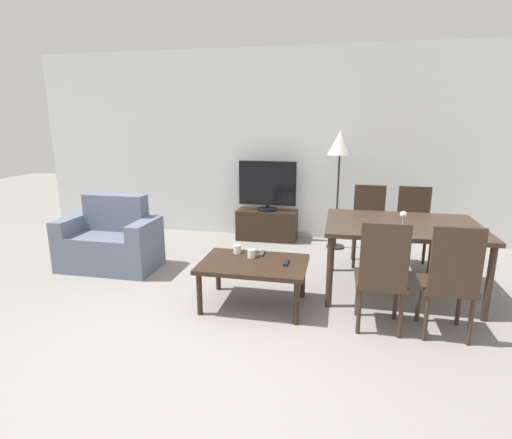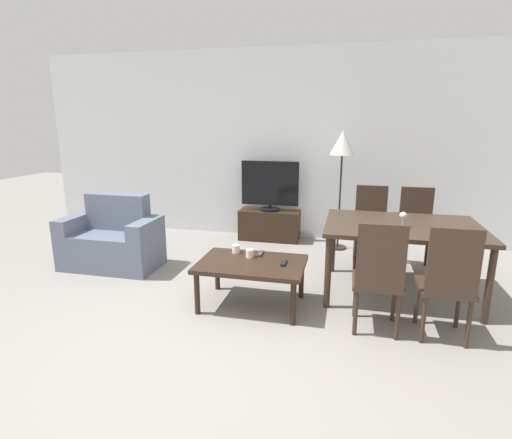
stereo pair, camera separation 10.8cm
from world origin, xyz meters
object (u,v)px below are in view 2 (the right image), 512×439
object	(u,v)px
floor_lamp	(342,148)
dining_chair_far_left	(370,223)
armchair	(112,241)
tv_stand	(269,225)
dining_chair_far	(416,225)
dining_chair_near_right	(448,280)
dining_chair_near	(379,274)
tv	(270,186)
cup_colored_far	(250,253)
remote_primary	(284,263)
wine_glass_left	(403,216)
coffee_table	(252,267)
dining_table	(402,231)
remote_secondary	(261,254)
cup_white_near	(236,249)

from	to	relation	value
floor_lamp	dining_chair_far_left	bearing A→B (deg)	-53.65
armchair	tv_stand	world-z (taller)	armchair
dining_chair_far	dining_chair_near_right	bearing A→B (deg)	-90.00
dining_chair_far	dining_chair_near	bearing A→B (deg)	-106.83
tv	cup_colored_far	xyz separation A→B (m)	(0.22, -2.04, -0.33)
remote_primary	cup_colored_far	distance (m)	0.36
dining_chair_far_left	dining_chair_far	bearing A→B (deg)	0.00
floor_lamp	cup_colored_far	world-z (taller)	floor_lamp
dining_chair_far	wine_glass_left	bearing A→B (deg)	-105.97
dining_chair_near_right	remote_primary	distance (m)	1.35
floor_lamp	cup_colored_far	size ratio (longest dim) A/B	20.24
coffee_table	wine_glass_left	xyz separation A→B (m)	(1.35, 0.49, 0.44)
dining_table	wine_glass_left	distance (m)	0.20
dining_chair_near_right	cup_colored_far	world-z (taller)	dining_chair_near_right
armchair	wine_glass_left	world-z (taller)	wine_glass_left
tv_stand	remote_secondary	world-z (taller)	remote_secondary
dining_chair_far_left	wine_glass_left	bearing A→B (deg)	-75.92
cup_white_near	wine_glass_left	bearing A→B (deg)	9.75
dining_table	wine_glass_left	xyz separation A→B (m)	(-0.02, -0.11, 0.17)
dining_chair_far	remote_secondary	bearing A→B (deg)	-142.57
armchair	dining_chair_far_left	size ratio (longest dim) A/B	1.18
remote_primary	cup_white_near	distance (m)	0.55
tv	remote_secondary	size ratio (longest dim) A/B	5.50
dining_chair_far	wine_glass_left	distance (m)	1.04
tv_stand	cup_colored_far	size ratio (longest dim) A/B	11.08
armchair	tv_stand	bearing A→B (deg)	43.73
dining_chair_near	dining_chair_far	bearing A→B (deg)	73.17
dining_chair_far_left	cup_colored_far	distance (m)	1.76
cup_white_near	cup_colored_far	xyz separation A→B (m)	(0.17, -0.10, -0.00)
armchair	floor_lamp	distance (m)	3.09
dining_table	dining_chair_near_right	world-z (taller)	dining_chair_near_right
armchair	cup_white_near	distance (m)	1.71
dining_chair_far_left	remote_secondary	xyz separation A→B (m)	(-1.08, -1.22, -0.07)
tv_stand	dining_chair_near_right	xyz separation A→B (m)	(1.89, -2.41, 0.29)
coffee_table	dining_table	size ratio (longest dim) A/B	0.67
dining_chair_far	floor_lamp	distance (m)	1.34
remote_primary	wine_glass_left	world-z (taller)	wine_glass_left
tv	tv_stand	bearing A→B (deg)	90.00
tv	dining_table	world-z (taller)	tv
armchair	coffee_table	bearing A→B (deg)	-18.83
dining_chair_near_right	remote_primary	world-z (taller)	dining_chair_near_right
cup_colored_far	coffee_table	bearing A→B (deg)	-68.61
cup_colored_far	armchair	bearing A→B (deg)	164.21
dining_chair_near	floor_lamp	size ratio (longest dim) A/B	0.60
dining_table	dining_chair_far_left	xyz separation A→B (m)	(-0.26, 0.85, -0.14)
dining_chair_far_left	remote_primary	bearing A→B (deg)	-119.69
dining_chair_far_left	dining_table	bearing A→B (deg)	-73.17
dining_table	dining_chair_near	size ratio (longest dim) A/B	1.55
tv_stand	dining_chair_near_right	world-z (taller)	dining_chair_near_right
dining_chair_near_right	cup_colored_far	bearing A→B (deg)	167.34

